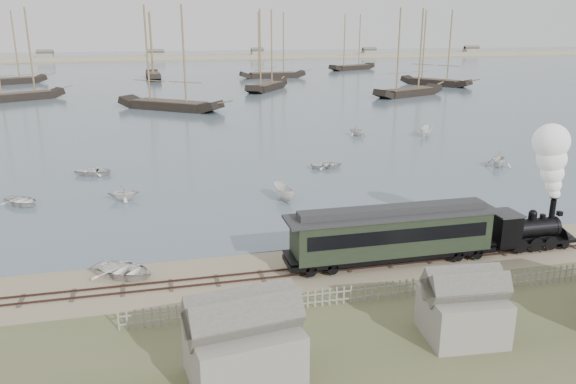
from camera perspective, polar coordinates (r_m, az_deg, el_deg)
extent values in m
plane|color=gray|center=(41.59, 6.36, -6.40)|extent=(600.00, 600.00, 0.00)
cube|color=#4B5E6B|center=(206.95, -10.08, 11.93)|extent=(600.00, 336.00, 0.06)
cube|color=#3B2620|center=(39.41, 7.61, -7.63)|extent=(120.00, 0.08, 0.12)
cube|color=#3B2620|center=(40.26, 7.09, -7.07)|extent=(120.00, 0.08, 0.12)
cube|color=#3A2E25|center=(39.87, 7.34, -7.44)|extent=(120.00, 1.80, 0.06)
cube|color=tan|center=(286.65, -11.21, 13.11)|extent=(500.00, 20.00, 1.80)
cube|color=black|center=(46.05, 23.51, -4.49)|extent=(6.58, 1.94, 0.24)
cylinder|color=black|center=(45.50, 23.26, -3.41)|extent=(4.06, 1.45, 1.45)
cube|color=black|center=(44.23, 21.07, -3.45)|extent=(1.74, 2.13, 2.23)
cube|color=#2B2C2E|center=(43.86, 21.23, -2.03)|extent=(1.94, 2.32, 0.12)
cylinder|color=black|center=(46.21, 25.28, -1.65)|extent=(0.43, 0.43, 1.55)
sphere|color=black|center=(45.27, 23.62, -2.04)|extent=(0.62, 0.62, 0.62)
cone|color=black|center=(47.97, 26.47, -4.17)|extent=(1.35, 1.94, 1.94)
cube|color=black|center=(46.73, 25.88, -1.97)|extent=(0.34, 0.34, 0.34)
cube|color=black|center=(40.39, 10.38, -6.13)|extent=(15.11, 2.48, 0.38)
cube|color=black|center=(39.84, 10.49, -4.13)|extent=(14.03, 2.70, 2.70)
cube|color=black|center=(38.59, 11.33, -4.45)|extent=(12.96, 0.06, 0.97)
cube|color=black|center=(40.92, 9.74, -3.12)|extent=(12.96, 0.06, 0.97)
cube|color=#2B2C2E|center=(39.37, 10.60, -2.22)|extent=(15.11, 2.91, 0.19)
cube|color=#2B2C2E|center=(39.27, 10.63, -1.77)|extent=(13.49, 1.30, 0.49)
imported|color=silver|center=(39.41, -16.36, -7.63)|extent=(5.13, 5.44, 0.92)
imported|color=silver|center=(57.78, -25.43, -0.82)|extent=(4.72, 4.80, 0.81)
imported|color=silver|center=(55.89, -16.36, -0.01)|extent=(2.56, 2.96, 1.55)
imported|color=silver|center=(53.73, -0.44, -0.04)|extent=(3.84, 1.82, 1.43)
imported|color=silver|center=(65.90, 4.00, 2.78)|extent=(2.68, 3.75, 0.77)
imported|color=silver|center=(70.96, 20.67, 3.18)|extent=(4.59, 4.60, 1.84)
imported|color=silver|center=(87.40, 13.82, 6.02)|extent=(3.87, 3.60, 1.49)
imported|color=silver|center=(66.48, -19.32, 2.02)|extent=(3.61, 4.54, 0.84)
imported|color=silver|center=(85.61, 7.03, 6.25)|extent=(4.11, 3.87, 1.72)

